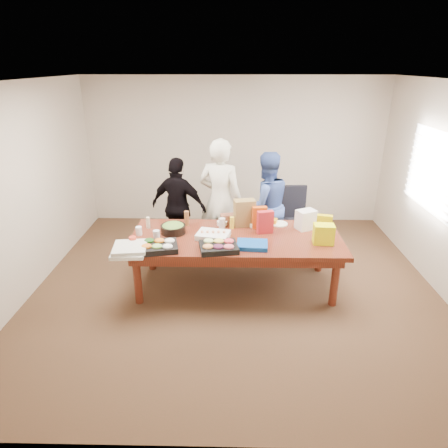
{
  "coord_description": "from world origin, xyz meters",
  "views": [
    {
      "loc": [
        -0.06,
        -4.73,
        2.89
      ],
      "look_at": [
        -0.16,
        0.1,
        0.89
      ],
      "focal_mm": 31.22,
      "sensor_mm": 36.0,
      "label": 1
    }
  ],
  "objects_px": {
    "conference_table": "(235,261)",
    "salad_bowl": "(173,229)",
    "person_right": "(265,205)",
    "sheet_cake": "(213,235)",
    "office_chair": "(294,221)",
    "person_center": "(220,200)"
  },
  "relations": [
    {
      "from": "office_chair",
      "to": "salad_bowl",
      "type": "bearing_deg",
      "value": -150.84
    },
    {
      "from": "office_chair",
      "to": "sheet_cake",
      "type": "bearing_deg",
      "value": -137.35
    },
    {
      "from": "office_chair",
      "to": "person_right",
      "type": "distance_m",
      "value": 0.65
    },
    {
      "from": "conference_table",
      "to": "person_right",
      "type": "xyz_separation_m",
      "value": [
        0.46,
        0.98,
        0.47
      ]
    },
    {
      "from": "office_chair",
      "to": "person_center",
      "type": "relative_size",
      "value": 0.52
    },
    {
      "from": "conference_table",
      "to": "sheet_cake",
      "type": "relative_size",
      "value": 6.77
    },
    {
      "from": "office_chair",
      "to": "salad_bowl",
      "type": "distance_m",
      "value": 2.14
    },
    {
      "from": "conference_table",
      "to": "salad_bowl",
      "type": "bearing_deg",
      "value": 172.91
    },
    {
      "from": "conference_table",
      "to": "person_center",
      "type": "bearing_deg",
      "value": 104.3
    },
    {
      "from": "conference_table",
      "to": "salad_bowl",
      "type": "relative_size",
      "value": 8.25
    },
    {
      "from": "conference_table",
      "to": "salad_bowl",
      "type": "distance_m",
      "value": 0.96
    },
    {
      "from": "person_center",
      "to": "sheet_cake",
      "type": "distance_m",
      "value": 0.97
    },
    {
      "from": "office_chair",
      "to": "sheet_cake",
      "type": "relative_size",
      "value": 2.4
    },
    {
      "from": "office_chair",
      "to": "salad_bowl",
      "type": "relative_size",
      "value": 2.92
    },
    {
      "from": "person_center",
      "to": "salad_bowl",
      "type": "relative_size",
      "value": 5.58
    },
    {
      "from": "office_chair",
      "to": "person_right",
      "type": "bearing_deg",
      "value": -157.32
    },
    {
      "from": "office_chair",
      "to": "salad_bowl",
      "type": "height_order",
      "value": "office_chair"
    },
    {
      "from": "person_right",
      "to": "salad_bowl",
      "type": "distance_m",
      "value": 1.58
    },
    {
      "from": "conference_table",
      "to": "office_chair",
      "type": "height_order",
      "value": "office_chair"
    },
    {
      "from": "person_right",
      "to": "salad_bowl",
      "type": "bearing_deg",
      "value": 14.97
    },
    {
      "from": "person_right",
      "to": "salad_bowl",
      "type": "relative_size",
      "value": 4.96
    },
    {
      "from": "sheet_cake",
      "to": "person_right",
      "type": "bearing_deg",
      "value": 66.08
    }
  ]
}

